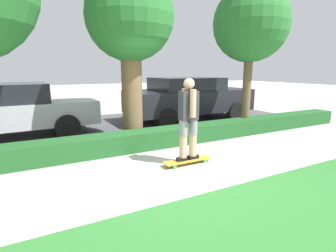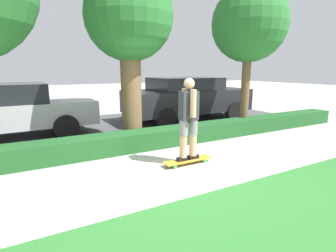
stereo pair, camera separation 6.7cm
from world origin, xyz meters
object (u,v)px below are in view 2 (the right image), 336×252
tree_far (249,25)px  parked_car_front (2,110)px  tree_mid (129,21)px  parked_car_middle (187,97)px  skateboard (188,160)px  skater_person (189,118)px

tree_far → parked_car_front: 7.15m
tree_mid → parked_car_middle: tree_mid is taller
skateboard → parked_car_middle: size_ratio=0.22×
tree_far → skater_person: bearing=-151.9°
parked_car_front → tree_far: bearing=-23.0°
skateboard → tree_far: size_ratio=0.24×
skateboard → tree_mid: bearing=101.5°
tree_far → parked_car_middle: tree_far is taller
parked_car_front → parked_car_middle: bearing=-2.6°
skater_person → parked_car_middle: skater_person is taller
tree_mid → parked_car_middle: 4.14m
parked_car_front → parked_car_middle: (5.83, -0.04, 0.05)m
skater_person → tree_far: bearing=28.1°
tree_far → parked_car_front: bearing=159.2°
parked_car_middle → tree_far: bearing=-79.1°
skateboard → tree_far: tree_far is taller
tree_mid → parked_car_middle: (2.94, 2.02, -2.11)m
skateboard → skater_person: skater_person is taller
skateboard → parked_car_middle: parked_car_middle is taller
skater_person → parked_car_middle: bearing=57.5°
parked_car_front → skater_person: bearing=-53.1°
skateboard → parked_car_middle: (2.54, 3.99, 0.75)m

